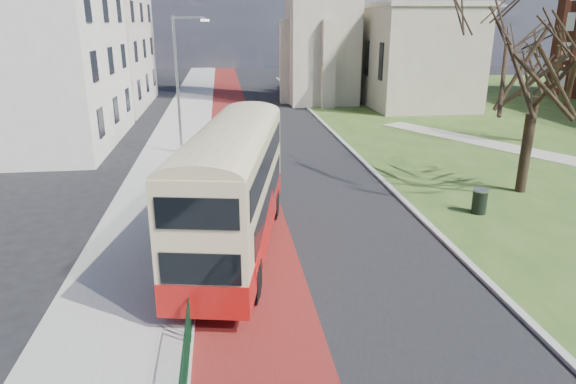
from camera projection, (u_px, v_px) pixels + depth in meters
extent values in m
plane|color=black|center=(294.00, 295.00, 15.35)|extent=(160.00, 160.00, 0.00)
cube|color=black|center=(275.00, 144.00, 34.35)|extent=(9.00, 120.00, 0.01)
cube|color=#591414|center=(235.00, 145.00, 34.03)|extent=(3.40, 120.00, 0.01)
cube|color=gray|center=(176.00, 146.00, 33.55)|extent=(4.00, 120.00, 0.12)
cube|color=#999993|center=(207.00, 145.00, 33.79)|extent=(0.25, 120.00, 0.13)
cube|color=#999993|center=(336.00, 135.00, 36.77)|extent=(0.25, 80.00, 0.13)
cylinder|color=#0D3A20|center=(198.00, 218.00, 18.41)|extent=(0.04, 24.00, 0.04)
cylinder|color=#0D3A20|center=(199.00, 242.00, 18.71)|extent=(0.04, 24.00, 0.04)
cube|color=#9E9480|center=(404.00, 56.00, 51.69)|extent=(9.00, 18.00, 9.00)
cube|color=beige|center=(27.00, 47.00, 32.40)|extent=(10.00, 14.00, 12.50)
cube|color=beige|center=(89.00, 48.00, 47.69)|extent=(10.00, 16.00, 11.00)
cylinder|color=gray|center=(178.00, 87.00, 30.45)|extent=(0.16, 0.16, 8.00)
cylinder|color=gray|center=(189.00, 17.00, 29.33)|extent=(1.80, 0.10, 0.10)
cube|color=silver|center=(205.00, 20.00, 29.48)|extent=(0.50, 0.18, 0.12)
cube|color=#A8110F|center=(235.00, 226.00, 18.02)|extent=(4.36, 10.76, 0.95)
cube|color=beige|center=(233.00, 175.00, 17.44)|extent=(4.32, 10.70, 2.77)
cube|color=black|center=(202.00, 195.00, 18.05)|extent=(1.67, 8.46, 0.91)
cube|color=black|center=(269.00, 197.00, 17.91)|extent=(1.67, 8.46, 0.91)
cube|color=black|center=(198.00, 158.00, 17.33)|extent=(1.83, 9.28, 0.86)
cube|color=black|center=(268.00, 159.00, 17.19)|extent=(1.83, 9.28, 0.86)
cube|color=black|center=(253.00, 160.00, 22.65)|extent=(2.12, 0.48, 1.00)
cube|color=black|center=(252.00, 128.00, 22.20)|extent=(2.12, 0.48, 0.86)
cube|color=orange|center=(252.00, 116.00, 22.02)|extent=(1.69, 0.42, 0.29)
cylinder|color=black|center=(223.00, 204.00, 21.61)|extent=(0.47, 1.03, 0.99)
cylinder|color=black|center=(275.00, 205.00, 21.49)|extent=(0.47, 1.03, 0.99)
cylinder|color=black|center=(182.00, 279.00, 15.26)|extent=(0.47, 1.03, 0.99)
cylinder|color=black|center=(255.00, 282.00, 15.13)|extent=(0.47, 1.03, 0.99)
cylinder|color=black|center=(526.00, 153.00, 24.07)|extent=(0.60, 0.60, 3.76)
cylinder|color=black|center=(533.00, 119.00, 34.51)|extent=(0.54, 0.54, 3.03)
cylinder|color=black|center=(479.00, 202.00, 21.70)|extent=(0.62, 0.62, 0.99)
cylinder|color=gray|center=(481.00, 190.00, 21.54)|extent=(0.67, 0.67, 0.07)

